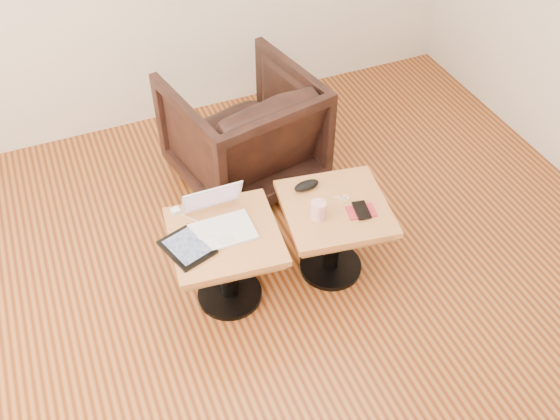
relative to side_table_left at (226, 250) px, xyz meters
name	(u,v)px	position (x,y,z in m)	size (l,w,h in m)	color
room_shell	(280,151)	(0.07, -0.53, 0.99)	(4.52, 4.52, 2.71)	#54220D
side_table_left	(226,250)	(0.00, 0.00, 0.00)	(0.58, 0.58, 0.47)	black
side_table_right	(334,222)	(0.58, -0.03, 0.00)	(0.60, 0.60, 0.47)	black
laptop	(219,220)	(-0.01, 0.06, 0.16)	(0.30, 0.29, 0.20)	white
tablet	(187,247)	(-0.19, -0.02, 0.13)	(0.25, 0.28, 0.02)	black
charging_adapter	(176,211)	(-0.17, 0.23, 0.13)	(0.04, 0.04, 0.02)	white
glasses_case	(306,185)	(0.50, 0.14, 0.14)	(0.14, 0.06, 0.04)	black
striped_cup	(318,210)	(0.46, -0.07, 0.17)	(0.08, 0.08, 0.10)	#E55E75
earbuds_tangle	(343,198)	(0.64, 0.00, 0.12)	(0.07, 0.05, 0.01)	white
phone_on_sleeve	(361,211)	(0.68, -0.12, 0.13)	(0.16, 0.13, 0.02)	#A33227
armchair	(243,131)	(0.41, 0.87, 0.01)	(0.78, 0.80, 0.73)	black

